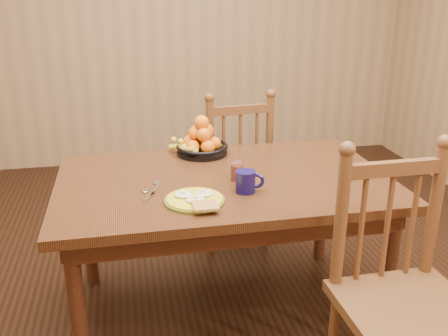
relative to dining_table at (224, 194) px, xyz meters
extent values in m
cube|color=black|center=(0.00, 0.00, -0.67)|extent=(4.50, 5.00, 0.01)
cube|color=olive|center=(0.00, 2.50, 0.68)|extent=(4.50, 0.01, 2.70)
cube|color=black|center=(0.00, 0.00, 0.06)|extent=(1.60, 1.00, 0.04)
cube|color=black|center=(0.00, 0.42, -0.01)|extent=(1.40, 0.04, 0.10)
cube|color=black|center=(0.00, -0.42, -0.01)|extent=(1.40, 0.04, 0.10)
cube|color=black|center=(0.72, 0.00, -0.01)|extent=(0.04, 0.84, 0.10)
cube|color=black|center=(-0.72, 0.00, -0.01)|extent=(0.04, 0.84, 0.10)
cylinder|color=black|center=(-0.70, -0.40, -0.31)|extent=(0.07, 0.07, 0.70)
cylinder|color=black|center=(0.70, -0.40, -0.31)|extent=(0.07, 0.07, 0.70)
cylinder|color=black|center=(-0.70, 0.40, -0.31)|extent=(0.07, 0.07, 0.70)
cylinder|color=black|center=(0.70, 0.40, -0.31)|extent=(0.07, 0.07, 0.70)
cube|color=#532E19|center=(0.20, 0.78, -0.19)|extent=(0.51, 0.49, 0.04)
cylinder|color=#532E19|center=(0.37, 0.98, -0.44)|extent=(0.04, 0.04, 0.45)
cylinder|color=#532E19|center=(-0.01, 0.94, -0.44)|extent=(0.04, 0.04, 0.45)
cylinder|color=#532E19|center=(0.41, 0.62, -0.44)|extent=(0.04, 0.04, 0.45)
cylinder|color=#532E19|center=(0.03, 0.59, -0.44)|extent=(0.04, 0.04, 0.45)
cylinder|color=#532E19|center=(0.41, 0.60, 0.08)|extent=(0.05, 0.05, 0.55)
cylinder|color=#532E19|center=(0.03, 0.57, 0.08)|extent=(0.05, 0.05, 0.55)
cylinder|color=#532E19|center=(0.22, 0.59, 0.03)|extent=(0.02, 0.02, 0.42)
cube|color=#532E19|center=(0.22, 0.59, 0.27)|extent=(0.38, 0.07, 0.05)
cube|color=#532E19|center=(0.53, -0.84, -0.17)|extent=(0.49, 0.47, 0.04)
cylinder|color=#532E19|center=(0.72, -0.65, -0.43)|extent=(0.04, 0.04, 0.48)
cylinder|color=#532E19|center=(0.33, -0.63, 0.12)|extent=(0.05, 0.05, 0.58)
cylinder|color=#532E19|center=(0.72, -0.62, 0.12)|extent=(0.05, 0.05, 0.58)
cylinder|color=#532E19|center=(0.52, -0.63, 0.07)|extent=(0.02, 0.02, 0.44)
cube|color=#532E19|center=(0.52, -0.63, 0.32)|extent=(0.40, 0.04, 0.06)
cylinder|color=#59601E|center=(-0.18, -0.26, 0.09)|extent=(0.26, 0.26, 0.01)
cylinder|color=gold|center=(-0.18, -0.26, 0.10)|extent=(0.24, 0.24, 0.01)
ellipsoid|color=silver|center=(-0.23, -0.22, 0.11)|extent=(0.08, 0.08, 0.01)
cube|color=#F2E08C|center=(-0.23, -0.22, 0.12)|extent=(0.02, 0.02, 0.01)
ellipsoid|color=silver|center=(-0.14, -0.23, 0.11)|extent=(0.08, 0.08, 0.01)
cube|color=#F2E08C|center=(-0.14, -0.23, 0.12)|extent=(0.02, 0.02, 0.01)
ellipsoid|color=silver|center=(-0.18, -0.29, 0.11)|extent=(0.08, 0.08, 0.01)
cube|color=#F2E08C|center=(-0.18, -0.29, 0.12)|extent=(0.02, 0.02, 0.01)
cube|color=brown|center=(-0.15, -0.36, 0.11)|extent=(0.11, 0.10, 0.01)
cube|color=silver|center=(-0.34, -0.09, 0.09)|extent=(0.06, 0.14, 0.00)
cube|color=silver|center=(-0.33, -0.01, 0.09)|extent=(0.04, 0.05, 0.00)
cube|color=silver|center=(-0.37, -0.17, 0.09)|extent=(0.07, 0.11, 0.00)
ellipsoid|color=silver|center=(-0.39, -0.10, 0.09)|extent=(0.03, 0.04, 0.01)
cylinder|color=#0F0A3B|center=(0.06, -0.19, 0.13)|extent=(0.09, 0.09, 0.10)
torus|color=#0F0A3B|center=(0.11, -0.19, 0.13)|extent=(0.07, 0.04, 0.07)
cylinder|color=black|center=(0.06, -0.19, 0.18)|extent=(0.08, 0.08, 0.00)
cylinder|color=silver|center=(0.05, -0.04, 0.13)|extent=(0.06, 0.06, 0.09)
cylinder|color=maroon|center=(0.05, -0.04, 0.12)|extent=(0.05, 0.05, 0.07)
cylinder|color=black|center=(-0.05, 0.38, 0.09)|extent=(0.28, 0.28, 0.02)
torus|color=black|center=(-0.05, 0.38, 0.13)|extent=(0.29, 0.29, 0.02)
cylinder|color=black|center=(-0.05, 0.38, 0.09)|extent=(0.10, 0.10, 0.01)
sphere|color=orange|center=(0.02, 0.38, 0.14)|extent=(0.07, 0.07, 0.07)
sphere|color=orange|center=(-0.02, 0.45, 0.14)|extent=(0.08, 0.08, 0.08)
sphere|color=orange|center=(-0.10, 0.42, 0.15)|extent=(0.08, 0.08, 0.08)
sphere|color=orange|center=(-0.10, 0.34, 0.14)|extent=(0.07, 0.07, 0.07)
sphere|color=orange|center=(-0.02, 0.31, 0.14)|extent=(0.08, 0.08, 0.08)
sphere|color=orange|center=(-0.02, 0.41, 0.21)|extent=(0.08, 0.08, 0.08)
sphere|color=orange|center=(-0.08, 0.39, 0.20)|extent=(0.07, 0.07, 0.07)
sphere|color=orange|center=(-0.04, 0.34, 0.21)|extent=(0.08, 0.08, 0.08)
sphere|color=orange|center=(-0.05, 0.38, 0.26)|extent=(0.08, 0.08, 0.08)
sphere|color=orange|center=(-0.07, 0.43, 0.20)|extent=(0.07, 0.07, 0.07)
cylinder|color=yellow|center=(-0.14, 0.34, 0.13)|extent=(0.10, 0.17, 0.07)
cylinder|color=yellow|center=(-0.16, 0.39, 0.13)|extent=(0.14, 0.15, 0.07)
camera|label=1|loc=(-0.45, -2.22, 0.97)|focal=40.00mm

